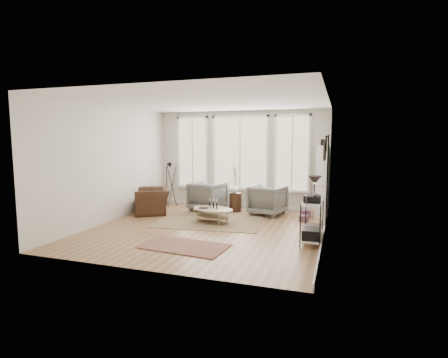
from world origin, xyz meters
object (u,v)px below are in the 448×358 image
(armchair_left, at_px, (208,196))
(side_table, at_px, (235,186))
(coffee_table, at_px, (212,212))
(armchair_right, at_px, (268,200))
(bookcase, at_px, (323,181))
(accent_chair, at_px, (152,201))
(low_shelf, at_px, (312,217))

(armchair_left, height_order, side_table, side_table)
(coffee_table, bearing_deg, side_table, 84.16)
(armchair_left, distance_m, armchair_right, 1.77)
(side_table, bearing_deg, coffee_table, -95.84)
(bookcase, bearing_deg, armchair_left, -174.80)
(accent_chair, bearing_deg, bookcase, 70.90)
(coffee_table, bearing_deg, armchair_right, 50.23)
(armchair_left, bearing_deg, armchair_right, -168.31)
(bookcase, relative_size, low_shelf, 1.58)
(bookcase, height_order, side_table, bookcase)
(low_shelf, height_order, armchair_right, low_shelf)
(side_table, bearing_deg, low_shelf, -45.51)
(armchair_right, distance_m, side_table, 1.03)
(coffee_table, xyz_separation_m, armchair_left, (-0.65, 1.34, 0.14))
(bookcase, distance_m, low_shelf, 2.56)
(coffee_table, bearing_deg, armchair_left, 115.68)
(armchair_left, height_order, accent_chair, armchair_left)
(low_shelf, bearing_deg, bookcase, 88.72)
(armchair_left, relative_size, accent_chair, 0.86)
(armchair_right, distance_m, accent_chair, 3.23)
(low_shelf, bearing_deg, accent_chair, 162.77)
(low_shelf, height_order, armchair_left, low_shelf)
(low_shelf, distance_m, armchair_left, 3.84)
(low_shelf, height_order, accent_chair, low_shelf)
(coffee_table, distance_m, armchair_right, 1.76)
(low_shelf, xyz_separation_m, coffee_table, (-2.48, 0.89, -0.24))
(bookcase, xyz_separation_m, armchair_left, (-3.18, -0.29, -0.54))
(armchair_right, bearing_deg, accent_chair, 29.67)
(armchair_left, distance_m, side_table, 0.86)
(bookcase, xyz_separation_m, low_shelf, (-0.06, -2.52, -0.44))
(bookcase, bearing_deg, accent_chair, -165.98)
(coffee_table, relative_size, armchair_left, 1.38)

